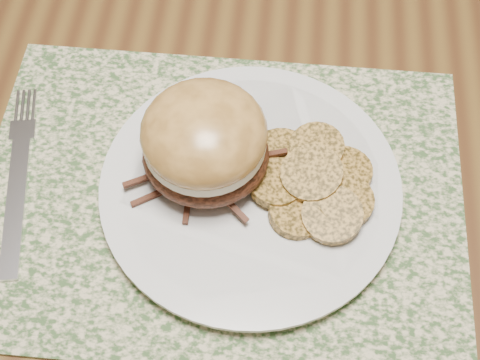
% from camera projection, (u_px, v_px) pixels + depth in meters
% --- Properties ---
extents(placemat, '(0.45, 0.33, 0.00)m').
position_uv_depth(placemat, '(220.00, 196.00, 0.62)').
color(placemat, '#37532B').
rests_on(placemat, dining_table).
extents(dinner_plate, '(0.26, 0.26, 0.02)m').
position_uv_depth(dinner_plate, '(250.00, 188.00, 0.61)').
color(dinner_plate, silver).
rests_on(dinner_plate, placemat).
extents(pork_sandwich, '(0.12, 0.11, 0.09)m').
position_uv_depth(pork_sandwich, '(205.00, 142.00, 0.58)').
color(pork_sandwich, black).
rests_on(pork_sandwich, dinner_plate).
extents(roasted_potatoes, '(0.13, 0.14, 0.03)m').
position_uv_depth(roasted_potatoes, '(314.00, 181.00, 0.60)').
color(roasted_potatoes, '#AC7C32').
rests_on(roasted_potatoes, dinner_plate).
extents(fork, '(0.06, 0.21, 0.00)m').
position_uv_depth(fork, '(18.00, 176.00, 0.63)').
color(fork, silver).
rests_on(fork, placemat).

